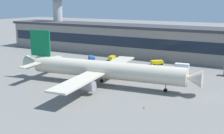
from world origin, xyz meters
The scene contains 11 objects.
ground_plane centered at (0.00, 0.00, 0.00)m, with size 600.00×600.00×0.00m, color slate.
terminal_building centered at (0.00, 57.32, 7.18)m, with size 161.81×19.05×14.31m.
airliner centered at (6.44, 3.53, 4.88)m, with size 58.60×50.33×16.23m.
control_tower centered at (-58.90, 61.08, 20.12)m, with size 9.79×9.79×32.30m.
pushback_tractor centered at (10.00, 40.39, 1.05)m, with size 5.29×5.17×1.75m.
belt_loader centered at (-18.37, 34.28, 1.15)m, with size 5.83×6.04×1.95m.
crew_van centered at (21.87, 35.66, 1.46)m, with size 5.42×2.79×2.55m.
baggage_tug centered at (-11.00, 39.57, 1.09)m, with size 2.21×3.67×1.85m.
traffic_cone_0 centered at (-18.53, -4.98, 0.33)m, with size 0.52×0.52×0.66m, color #F2590C.
traffic_cone_1 centered at (26.18, -9.47, 0.30)m, with size 0.48×0.48×0.60m, color #F2590C.
traffic_cone_2 centered at (2.83, -9.88, 0.30)m, with size 0.48×0.48×0.59m, color #F2590C.
Camera 1 is at (53.63, -73.06, 25.62)m, focal length 47.93 mm.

